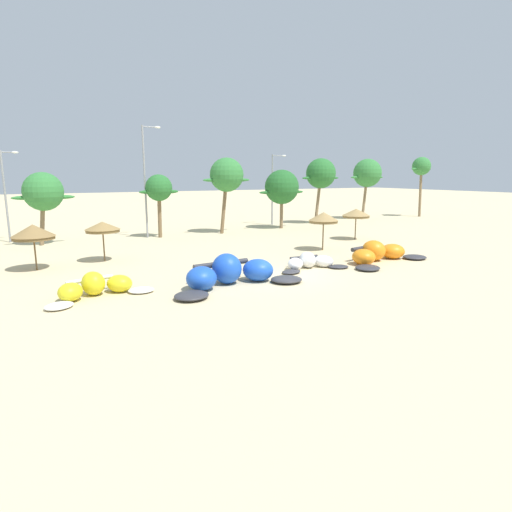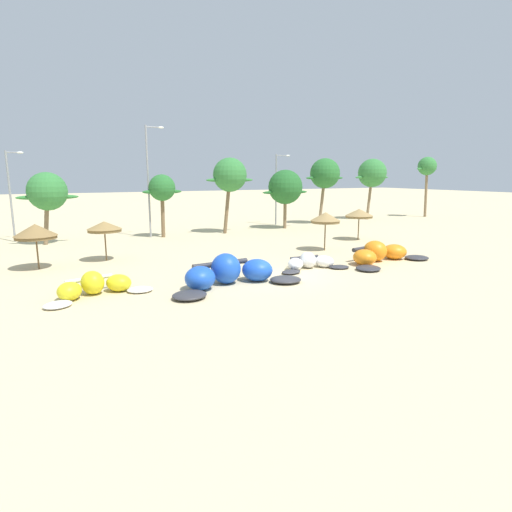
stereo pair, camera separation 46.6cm
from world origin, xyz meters
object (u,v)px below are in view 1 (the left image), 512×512
(lamppost_east_center, at_px, (274,185))
(palm_right, at_px, (367,173))
(palm_center_right, at_px, (282,187))
(kite_left, at_px, (231,274))
(kite_far_left, at_px, (96,287))
(lamppost_west, at_px, (6,192))
(kite_left_of_center, at_px, (310,262))
(beach_umbrella_middle, at_px, (102,227))
(palm_right_of_gap, at_px, (321,174))
(palm_left_of_gap, at_px, (159,189))
(lamppost_west_center, at_px, (146,177))
(beach_umbrella_outermost, at_px, (356,213))
(beach_umbrella_near_van, at_px, (33,232))
(palm_rightmost, at_px, (421,168))
(palm_center_left, at_px, (227,175))
(kite_center, at_px, (378,254))
(beach_umbrella_near_palms, at_px, (324,218))
(palm_left, at_px, (43,192))

(lamppost_east_center, bearing_deg, palm_right, -0.20)
(palm_center_right, bearing_deg, palm_right, 12.32)
(kite_left, bearing_deg, palm_right, 37.26)
(kite_far_left, distance_m, lamppost_west, 22.48)
(kite_far_left, bearing_deg, kite_left_of_center, 1.16)
(beach_umbrella_middle, distance_m, palm_right_of_gap, 29.97)
(palm_left_of_gap, distance_m, palm_center_right, 14.01)
(palm_right_of_gap, xyz_separation_m, lamppost_west_center, (-21.69, -1.98, -0.27))
(beach_umbrella_outermost, xyz_separation_m, palm_right, (13.77, 13.85, 3.67))
(beach_umbrella_near_van, height_order, lamppost_west, lamppost_west)
(kite_left_of_center, height_order, palm_right_of_gap, palm_right_of_gap)
(palm_rightmost, bearing_deg, palm_left_of_gap, -175.68)
(kite_left_of_center, relative_size, lamppost_west_center, 0.48)
(palm_left_of_gap, relative_size, palm_center_left, 0.78)
(palm_center_right, distance_m, palm_right_of_gap, 7.03)
(kite_center, height_order, lamppost_west_center, lamppost_west_center)
(beach_umbrella_near_palms, relative_size, palm_left, 0.49)
(kite_far_left, relative_size, beach_umbrella_near_van, 1.88)
(beach_umbrella_middle, relative_size, palm_center_left, 0.36)
(kite_center, bearing_deg, beach_umbrella_middle, 152.00)
(kite_far_left, distance_m, beach_umbrella_near_van, 8.64)
(palm_center_left, bearing_deg, palm_right, 10.43)
(beach_umbrella_near_palms, xyz_separation_m, palm_left_of_gap, (-9.59, 13.11, 2.02))
(kite_far_left, bearing_deg, beach_umbrella_outermost, 19.50)
(lamppost_west, relative_size, lamppost_east_center, 0.96)
(kite_far_left, relative_size, lamppost_west_center, 0.53)
(palm_center_left, relative_size, palm_right, 0.95)
(kite_center, height_order, beach_umbrella_outermost, beach_umbrella_outermost)
(lamppost_west, bearing_deg, palm_left, -47.48)
(beach_umbrella_middle, bearing_deg, lamppost_west, 115.32)
(kite_left_of_center, xyz_separation_m, palm_left, (-14.64, 18.34, 4.12))
(kite_center, relative_size, palm_left_of_gap, 1.25)
(beach_umbrella_outermost, xyz_separation_m, lamppost_west, (-28.40, 13.16, 2.05))
(beach_umbrella_middle, bearing_deg, kite_left_of_center, -37.00)
(palm_left_of_gap, relative_size, lamppost_east_center, 0.72)
(lamppost_west_center, distance_m, lamppost_east_center, 16.43)
(kite_far_left, bearing_deg, palm_center_left, 50.00)
(kite_center, height_order, lamppost_west, lamppost_west)
(beach_umbrella_near_palms, relative_size, palm_left_of_gap, 0.51)
(kite_center, relative_size, beach_umbrella_near_palms, 2.46)
(kite_center, relative_size, beach_umbrella_outermost, 2.62)
(beach_umbrella_outermost, height_order, palm_left_of_gap, palm_left_of_gap)
(lamppost_west, bearing_deg, kite_left_of_center, -50.80)
(palm_left, distance_m, lamppost_east_center, 25.09)
(lamppost_east_center, bearing_deg, palm_left_of_gap, -164.99)
(beach_umbrella_outermost, relative_size, lamppost_east_center, 0.34)
(kite_far_left, height_order, beach_umbrella_near_palms, beach_umbrella_near_palms)
(kite_center, bearing_deg, palm_right_of_gap, 63.77)
(lamppost_west_center, bearing_deg, beach_umbrella_outermost, -31.56)
(kite_left, height_order, lamppost_west, lamppost_west)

